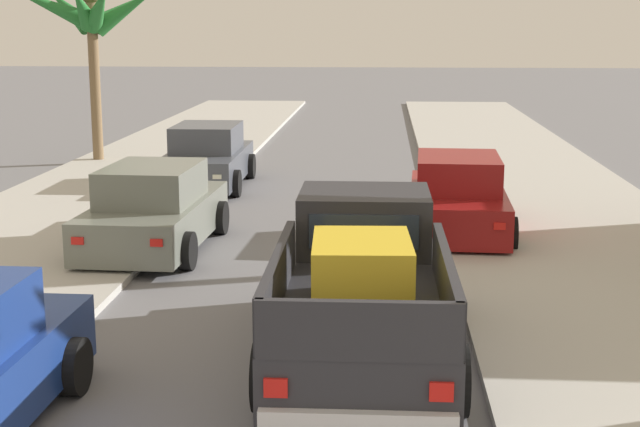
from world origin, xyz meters
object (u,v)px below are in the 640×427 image
Objects in this scene: car_left_mid at (457,198)px; palm_tree_left_back at (92,14)px; car_right_mid at (207,158)px; pickup_truck at (363,293)px; car_left_far at (154,211)px.

palm_tree_left_back reaches higher than car_left_mid.
car_left_mid is 1.01× the size of car_right_mid.
car_right_mid is at bearing 109.56° from pickup_truck.
pickup_truck reaches higher than car_left_mid.
pickup_truck is 6.43m from car_left_far.
car_left_far is at bearing 126.52° from pickup_truck.
pickup_truck is at bearing -53.48° from car_left_far.
pickup_truck is 1.22× the size of car_right_mid.
car_right_mid is at bearing 139.91° from car_left_mid.
car_right_mid is at bearing -42.83° from palm_tree_left_back.
car_left_far is (0.29, -6.41, 0.00)m from car_right_mid.
car_right_mid is 0.99× the size of car_left_far.
palm_tree_left_back reaches higher than car_left_far.
car_left_mid and car_left_far have the same top height.
car_right_mid is (-4.11, 11.57, -0.11)m from pickup_truck.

